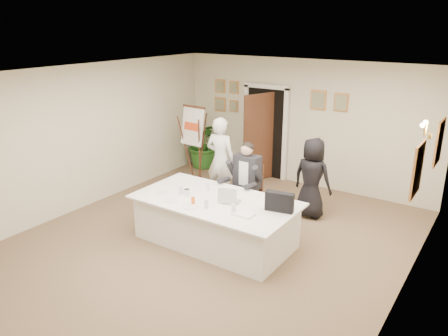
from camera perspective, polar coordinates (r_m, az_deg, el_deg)
floor at (r=7.50m, az=-1.68°, el=-9.61°), size 7.00×7.00×0.00m
ceiling at (r=6.65m, az=-1.92°, el=12.16°), size 6.00×7.00×0.02m
wall_back at (r=9.90m, az=10.18°, el=5.79°), size 6.00×0.10×2.80m
wall_left at (r=8.98m, az=-17.57°, el=3.89°), size 0.10×7.00×2.80m
wall_right at (r=5.83m, az=22.96°, el=-4.53°), size 0.10×7.00×2.80m
doorway at (r=10.21m, az=5.13°, el=4.33°), size 1.14×0.86×2.20m
pictures_back_wall at (r=10.13m, az=6.09°, el=8.86°), size 3.40×0.06×0.80m
pictures_right_wall at (r=6.86m, az=25.18°, el=1.62°), size 0.06×2.20×0.80m
wall_sconce at (r=6.78m, az=25.00°, el=4.55°), size 0.20×0.30×0.24m
conference_table at (r=7.32m, az=-1.13°, el=-6.89°), size 2.69×1.44×0.78m
seated_man at (r=8.03m, az=2.83°, el=-1.76°), size 0.74×0.78×1.51m
flip_chart at (r=10.09m, az=-3.72°, el=2.75°), size 0.61×0.40×1.72m
standing_man at (r=8.85m, az=-0.44°, el=1.07°), size 0.66×0.46×1.76m
standing_woman at (r=8.31m, az=11.43°, el=-1.30°), size 0.79×0.55×1.54m
potted_palm at (r=11.05m, az=-2.49°, el=3.15°), size 1.23×1.11×1.21m
laptop at (r=7.04m, az=0.92°, el=-3.37°), size 0.40×0.42×0.28m
laptop_bag at (r=6.74m, az=7.25°, el=-4.41°), size 0.45×0.20×0.31m
paper_stack at (r=6.61m, az=2.60°, el=-6.04°), size 0.31×0.22×0.03m
plate_left at (r=7.50m, az=-7.98°, el=-3.19°), size 0.23×0.23×0.01m
plate_mid at (r=7.17m, az=-7.03°, el=-4.22°), size 0.25×0.25×0.01m
plate_near at (r=6.90m, az=-4.35°, el=-5.07°), size 0.28×0.28×0.01m
glass_a at (r=7.41m, az=-5.67°, el=-2.87°), size 0.08×0.08×0.14m
glass_b at (r=6.83m, az=-2.31°, el=-4.71°), size 0.07×0.07×0.14m
glass_c at (r=6.65m, az=1.24°, el=-5.35°), size 0.07×0.07×0.14m
glass_d at (r=7.52m, az=-2.16°, el=-2.45°), size 0.08×0.08×0.14m
oj_glass at (r=6.97m, az=-4.06°, el=-4.29°), size 0.08×0.08×0.13m
steel_jug at (r=7.34m, az=-4.84°, el=-3.17°), size 0.10×0.10×0.11m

